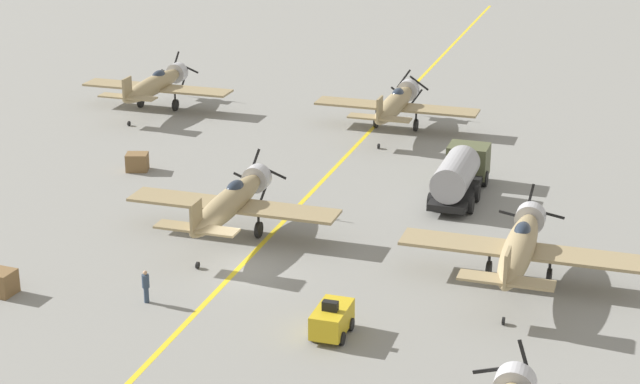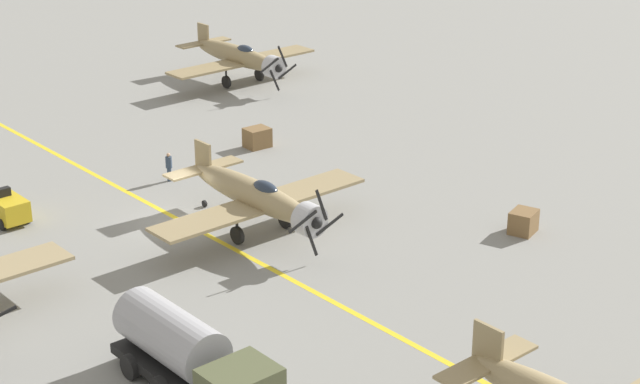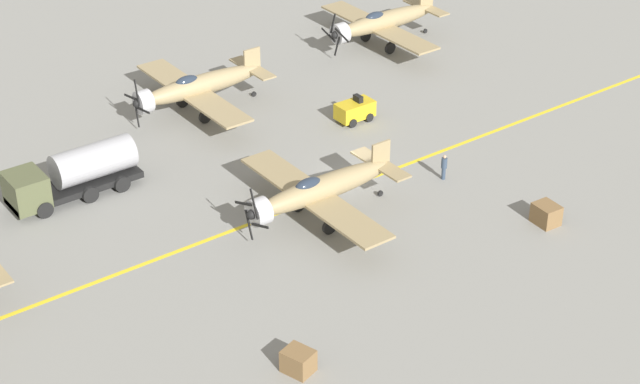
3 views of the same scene
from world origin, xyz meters
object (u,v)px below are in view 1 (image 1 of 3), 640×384
(supply_crate_mid_lane, at_px, (0,282))
(airplane_mid_right, at_px, (520,247))
(ground_crew_walking, at_px, (146,285))
(airplane_far_center, at_px, (395,104))
(supply_crate_by_tanker, at_px, (137,162))
(airplane_mid_center, at_px, (230,202))
(airplane_far_left, at_px, (155,85))
(fuel_tanker, at_px, (460,173))
(tow_tractor, at_px, (332,319))

(supply_crate_mid_lane, bearing_deg, airplane_mid_right, 20.13)
(ground_crew_walking, bearing_deg, supply_crate_mid_lane, -169.88)
(airplane_far_center, height_order, supply_crate_by_tanker, airplane_far_center)
(airplane_mid_center, height_order, supply_crate_by_tanker, airplane_mid_center)
(airplane_far_left, bearing_deg, supply_crate_mid_lane, -77.60)
(airplane_mid_center, distance_m, supply_crate_mid_lane, 13.06)
(airplane_far_center, relative_size, supply_crate_mid_lane, 8.27)
(fuel_tanker, relative_size, ground_crew_walking, 4.82)
(fuel_tanker, bearing_deg, ground_crew_walking, -121.15)
(ground_crew_walking, bearing_deg, tow_tractor, -3.05)
(airplane_far_left, bearing_deg, airplane_far_center, 0.30)
(airplane_mid_center, relative_size, ground_crew_walking, 7.23)
(airplane_far_center, xyz_separation_m, fuel_tanker, (7.12, -12.44, -0.50))
(airplane_mid_center, relative_size, airplane_far_center, 1.00)
(airplane_mid_right, xyz_separation_m, airplane_far_center, (-12.29, 24.01, 0.00))
(fuel_tanker, bearing_deg, airplane_far_left, 155.12)
(fuel_tanker, distance_m, supply_crate_mid_lane, 27.68)
(airplane_far_left, distance_m, tow_tractor, 39.91)
(airplane_far_left, relative_size, airplane_mid_center, 1.00)
(airplane_mid_right, bearing_deg, tow_tractor, -148.83)
(airplane_mid_center, bearing_deg, ground_crew_walking, -99.20)
(supply_crate_by_tanker, bearing_deg, airplane_far_left, 111.28)
(airplane_mid_center, xyz_separation_m, supply_crate_by_tanker, (-10.12, 8.61, -1.43))
(airplane_mid_right, xyz_separation_m, ground_crew_walking, (-16.68, -7.48, -1.11))
(airplane_mid_right, height_order, tow_tractor, airplane_mid_right)
(supply_crate_mid_lane, bearing_deg, supply_crate_by_tanker, 96.54)
(fuel_tanker, xyz_separation_m, ground_crew_walking, (-11.51, -19.05, -0.60))
(airplane_mid_center, bearing_deg, airplane_far_left, 120.08)
(ground_crew_walking, height_order, supply_crate_by_tanker, ground_crew_walking)
(supply_crate_by_tanker, bearing_deg, tow_tractor, -43.76)
(airplane_far_center, xyz_separation_m, ground_crew_walking, (-4.39, -31.49, -1.11))
(airplane_far_center, xyz_separation_m, supply_crate_mid_lane, (-11.64, -32.78, -1.41))
(airplane_far_center, bearing_deg, ground_crew_walking, -101.02)
(ground_crew_walking, xyz_separation_m, supply_crate_mid_lane, (-7.25, -1.29, -0.30))
(fuel_tanker, relative_size, tow_tractor, 3.08)
(fuel_tanker, height_order, supply_crate_mid_lane, fuel_tanker)
(airplane_far_left, bearing_deg, ground_crew_walking, -65.30)
(airplane_mid_center, relative_size, tow_tractor, 4.62)
(ground_crew_walking, bearing_deg, airplane_mid_right, 24.14)
(airplane_far_left, relative_size, supply_crate_by_tanker, 8.65)
(tow_tractor, bearing_deg, fuel_tanker, 84.04)
(airplane_far_left, height_order, airplane_mid_right, airplane_mid_right)
(airplane_far_left, height_order, ground_crew_walking, airplane_far_left)
(airplane_far_center, relative_size, supply_crate_by_tanker, 8.65)
(airplane_far_left, relative_size, airplane_far_center, 1.00)
(airplane_far_left, height_order, supply_crate_mid_lane, airplane_far_left)
(airplane_far_left, bearing_deg, supply_crate_by_tanker, -69.27)
(tow_tractor, bearing_deg, airplane_mid_right, 47.91)
(airplane_mid_center, bearing_deg, fuel_tanker, 38.37)
(airplane_far_left, distance_m, ground_crew_walking, 34.52)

